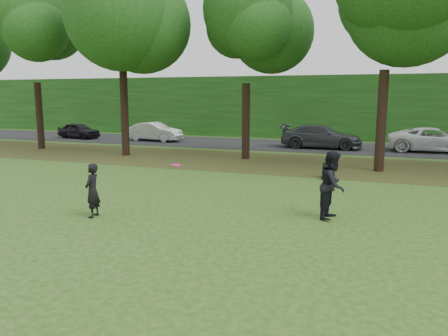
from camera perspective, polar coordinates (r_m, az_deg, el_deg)
name	(u,v)px	position (r m, az deg, el deg)	size (l,w,h in m)	color
ground	(188,245)	(10.51, -4.78, -10.05)	(120.00, 120.00, 0.00)	#234515
leaf_litter	(296,164)	(22.62, 9.39, 0.51)	(60.00, 7.00, 0.01)	#4C3C1B
street	(319,147)	(30.44, 12.33, 2.74)	(70.00, 7.00, 0.02)	black
far_hedge	(331,107)	(36.20, 13.86, 7.70)	(70.00, 3.00, 5.00)	#184012
player_left	(92,191)	(13.16, -16.81, -2.84)	(0.57, 0.38, 1.57)	black
player_right	(333,185)	(12.82, 14.01, -2.18)	(0.95, 0.74, 1.95)	black
parked_cars	(320,137)	(29.74, 12.48, 3.98)	(38.75, 3.01, 1.53)	black
frisbee	(176,165)	(12.28, -6.28, 0.39)	(0.37, 0.37, 0.05)	#FF157A
seated_person	(328,171)	(19.05, 13.38, -0.39)	(0.42, 0.73, 0.83)	black
tree_line	(293,4)	(22.76, 9.04, 20.42)	(55.30, 7.90, 12.31)	black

